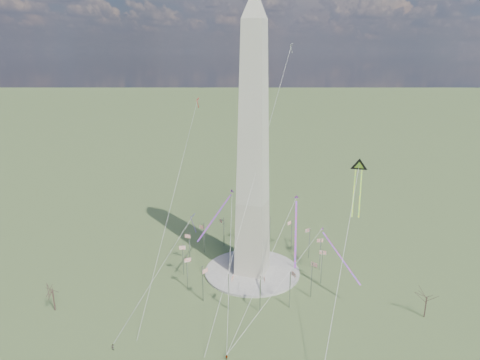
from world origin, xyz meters
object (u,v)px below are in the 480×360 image
(washington_monument, at_px, (253,150))
(tree_near, at_px, (427,296))
(kite_delta_black, at_px, (359,169))
(person_west, at_px, (113,347))

(washington_monument, xyz_separation_m, tree_near, (60.16, -10.07, -40.26))
(tree_near, relative_size, kite_delta_black, 0.55)
(kite_delta_black, bearing_deg, tree_near, 132.58)
(kite_delta_black, bearing_deg, person_west, 46.34)
(kite_delta_black, bearing_deg, washington_monument, 19.25)
(person_west, distance_m, kite_delta_black, 99.52)
(washington_monument, relative_size, tree_near, 9.26)
(washington_monument, bearing_deg, tree_near, -9.51)
(washington_monument, distance_m, tree_near, 73.08)
(washington_monument, bearing_deg, kite_delta_black, 22.02)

